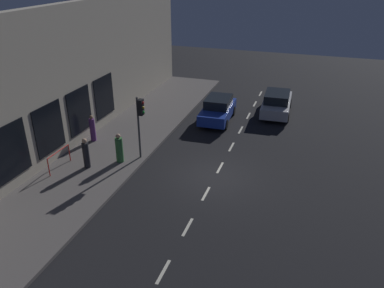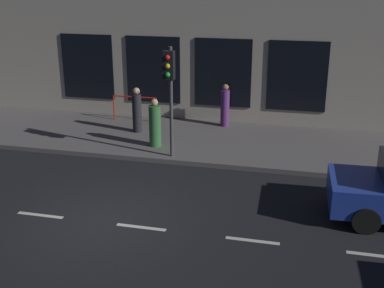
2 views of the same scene
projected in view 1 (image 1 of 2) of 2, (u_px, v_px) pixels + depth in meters
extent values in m
plane|color=black|center=(215.00, 177.00, 19.03)|extent=(60.00, 60.00, 0.00)
cube|color=#5B5654|center=(105.00, 157.00, 20.79)|extent=(4.50, 32.00, 0.15)
cube|color=#B2A893|center=(55.00, 85.00, 19.85)|extent=(0.60, 32.00, 7.84)
cube|color=black|center=(104.00, 96.00, 24.07)|extent=(0.04, 2.15, 2.56)
cube|color=black|center=(80.00, 111.00, 21.74)|extent=(0.04, 2.15, 2.56)
cube|color=black|center=(49.00, 129.00, 19.41)|extent=(0.04, 2.15, 2.56)
cube|color=black|center=(11.00, 152.00, 17.08)|extent=(0.04, 2.15, 2.56)
cube|color=beige|center=(260.00, 94.00, 30.99)|extent=(0.12, 1.20, 0.01)
cube|color=beige|center=(255.00, 104.00, 28.77)|extent=(0.12, 1.20, 0.01)
cube|color=beige|center=(248.00, 116.00, 26.55)|extent=(0.12, 1.20, 0.01)
cube|color=beige|center=(241.00, 130.00, 24.33)|extent=(0.12, 1.20, 0.01)
cube|color=beige|center=(231.00, 147.00, 22.11)|extent=(0.12, 1.20, 0.01)
cube|color=beige|center=(220.00, 168.00, 19.89)|extent=(0.12, 1.20, 0.01)
cube|color=beige|center=(206.00, 194.00, 17.67)|extent=(0.12, 1.20, 0.01)
cube|color=beige|center=(188.00, 227.00, 15.45)|extent=(0.12, 1.20, 0.01)
cube|color=beige|center=(163.00, 272.00, 13.23)|extent=(0.12, 1.20, 0.01)
cylinder|color=#424244|center=(139.00, 128.00, 19.92)|extent=(0.11, 0.11, 3.41)
cube|color=black|center=(141.00, 107.00, 19.35)|extent=(0.26, 0.32, 0.84)
sphere|color=red|center=(143.00, 103.00, 19.20)|extent=(0.15, 0.15, 0.15)
sphere|color=gold|center=(143.00, 108.00, 19.31)|extent=(0.15, 0.15, 0.15)
sphere|color=green|center=(143.00, 112.00, 19.42)|extent=(0.15, 0.15, 0.15)
cube|color=#1E389E|center=(218.00, 112.00, 25.52)|extent=(1.95, 4.24, 0.70)
cube|color=black|center=(218.00, 102.00, 25.39)|extent=(1.66, 2.23, 0.60)
cylinder|color=black|center=(226.00, 124.00, 24.33)|extent=(0.25, 0.65, 0.64)
cylinder|color=black|center=(201.00, 122.00, 24.75)|extent=(0.25, 0.65, 0.64)
cylinder|color=black|center=(233.00, 111.00, 26.57)|extent=(0.25, 0.65, 0.64)
cylinder|color=black|center=(210.00, 108.00, 26.99)|extent=(0.25, 0.65, 0.64)
cube|color=#B7B7BC|center=(276.00, 105.00, 26.76)|extent=(2.04, 4.65, 0.70)
cube|color=black|center=(277.00, 97.00, 26.32)|extent=(1.72, 2.45, 0.60)
cylinder|color=black|center=(266.00, 101.00, 28.34)|extent=(0.25, 0.65, 0.64)
cylinder|color=black|center=(290.00, 103.00, 27.90)|extent=(0.25, 0.65, 0.64)
cylinder|color=black|center=(261.00, 115.00, 25.88)|extent=(0.25, 0.65, 0.64)
cylinder|color=black|center=(287.00, 117.00, 25.45)|extent=(0.25, 0.65, 0.64)
cylinder|color=#232328|center=(86.00, 155.00, 19.36)|extent=(0.43, 0.43, 1.37)
sphere|color=tan|center=(84.00, 141.00, 19.01)|extent=(0.24, 0.24, 0.24)
cube|color=tan|center=(86.00, 140.00, 19.09)|extent=(0.08, 0.07, 0.07)
cylinder|color=#336B38|center=(119.00, 150.00, 19.91)|extent=(0.55, 0.55, 1.36)
sphere|color=tan|center=(118.00, 136.00, 19.57)|extent=(0.24, 0.24, 0.24)
cube|color=tan|center=(116.00, 136.00, 19.52)|extent=(0.08, 0.08, 0.07)
cylinder|color=#5B2D70|center=(93.00, 130.00, 22.28)|extent=(0.45, 0.45, 1.36)
sphere|color=#936B4C|center=(91.00, 117.00, 21.93)|extent=(0.22, 0.22, 0.22)
cube|color=#936B4C|center=(91.00, 117.00, 22.02)|extent=(0.07, 0.07, 0.06)
cylinder|color=red|center=(69.00, 153.00, 20.08)|extent=(0.05, 0.05, 0.95)
cylinder|color=red|center=(49.00, 168.00, 18.62)|extent=(0.05, 0.05, 0.95)
cylinder|color=red|center=(58.00, 152.00, 19.14)|extent=(0.05, 1.71, 0.05)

